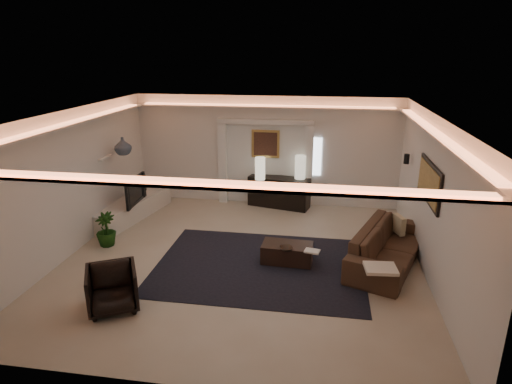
# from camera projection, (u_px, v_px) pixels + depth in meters

# --- Properties ---
(floor) EXTENTS (7.00, 7.00, 0.00)m
(floor) POSITION_uv_depth(u_px,v_px,m) (242.00, 260.00, 8.68)
(floor) COLOR tan
(floor) RESTS_ON ground
(ceiling) EXTENTS (7.00, 7.00, 0.00)m
(ceiling) POSITION_uv_depth(u_px,v_px,m) (240.00, 115.00, 7.78)
(ceiling) COLOR white
(ceiling) RESTS_ON ground
(wall_back) EXTENTS (7.00, 0.00, 7.00)m
(wall_back) POSITION_uv_depth(u_px,v_px,m) (266.00, 151.00, 11.52)
(wall_back) COLOR silver
(wall_back) RESTS_ON ground
(wall_front) EXTENTS (7.00, 0.00, 7.00)m
(wall_front) POSITION_uv_depth(u_px,v_px,m) (183.00, 285.00, 4.95)
(wall_front) COLOR silver
(wall_front) RESTS_ON ground
(wall_left) EXTENTS (0.00, 7.00, 7.00)m
(wall_left) POSITION_uv_depth(u_px,v_px,m) (71.00, 183.00, 8.75)
(wall_left) COLOR silver
(wall_left) RESTS_ON ground
(wall_right) EXTENTS (0.00, 7.00, 7.00)m
(wall_right) POSITION_uv_depth(u_px,v_px,m) (433.00, 201.00, 7.71)
(wall_right) COLOR silver
(wall_right) RESTS_ON ground
(cove_soffit) EXTENTS (7.00, 7.00, 0.04)m
(cove_soffit) POSITION_uv_depth(u_px,v_px,m) (240.00, 130.00, 7.87)
(cove_soffit) COLOR silver
(cove_soffit) RESTS_ON ceiling
(daylight_slit) EXTENTS (0.25, 0.03, 1.00)m
(daylight_slit) POSITION_uv_depth(u_px,v_px,m) (316.00, 157.00, 11.33)
(daylight_slit) COLOR white
(daylight_slit) RESTS_ON wall_back
(area_rug) EXTENTS (4.00, 3.00, 0.01)m
(area_rug) POSITION_uv_depth(u_px,v_px,m) (260.00, 266.00, 8.43)
(area_rug) COLOR black
(area_rug) RESTS_ON ground
(pilaster_left) EXTENTS (0.22, 0.20, 2.20)m
(pilaster_left) POSITION_uv_depth(u_px,v_px,m) (223.00, 163.00, 11.70)
(pilaster_left) COLOR silver
(pilaster_left) RESTS_ON ground
(pilaster_right) EXTENTS (0.22, 0.20, 2.20)m
(pilaster_right) POSITION_uv_depth(u_px,v_px,m) (308.00, 166.00, 11.36)
(pilaster_right) COLOR silver
(pilaster_right) RESTS_ON ground
(alcove_header) EXTENTS (2.52, 0.20, 0.12)m
(alcove_header) POSITION_uv_depth(u_px,v_px,m) (265.00, 122.00, 11.17)
(alcove_header) COLOR silver
(alcove_header) RESTS_ON wall_back
(painting_frame) EXTENTS (0.74, 0.04, 0.74)m
(painting_frame) POSITION_uv_depth(u_px,v_px,m) (266.00, 144.00, 11.42)
(painting_frame) COLOR tan
(painting_frame) RESTS_ON wall_back
(painting_canvas) EXTENTS (0.62, 0.02, 0.62)m
(painting_canvas) POSITION_uv_depth(u_px,v_px,m) (265.00, 144.00, 11.40)
(painting_canvas) COLOR #4C2D1E
(painting_canvas) RESTS_ON wall_back
(art_panel_frame) EXTENTS (0.04, 1.64, 0.74)m
(art_panel_frame) POSITION_uv_depth(u_px,v_px,m) (429.00, 182.00, 7.92)
(art_panel_frame) COLOR black
(art_panel_frame) RESTS_ON wall_right
(art_panel_gold) EXTENTS (0.02, 1.50, 0.62)m
(art_panel_gold) POSITION_uv_depth(u_px,v_px,m) (428.00, 182.00, 7.92)
(art_panel_gold) COLOR tan
(art_panel_gold) RESTS_ON wall_right
(wall_sconce) EXTENTS (0.12, 0.12, 0.22)m
(wall_sconce) POSITION_uv_depth(u_px,v_px,m) (407.00, 159.00, 9.72)
(wall_sconce) COLOR black
(wall_sconce) RESTS_ON wall_right
(wall_niche) EXTENTS (0.10, 0.55, 0.04)m
(wall_niche) POSITION_uv_depth(u_px,v_px,m) (106.00, 157.00, 9.99)
(wall_niche) COLOR silver
(wall_niche) RESTS_ON wall_left
(console) EXTENTS (1.69, 0.86, 0.81)m
(console) POSITION_uv_depth(u_px,v_px,m) (279.00, 192.00, 11.55)
(console) COLOR black
(console) RESTS_ON ground
(lamp_left) EXTENTS (0.30, 0.30, 0.59)m
(lamp_left) POSITION_uv_depth(u_px,v_px,m) (260.00, 169.00, 11.17)
(lamp_left) COLOR white
(lamp_left) RESTS_ON console
(lamp_right) EXTENTS (0.36, 0.36, 0.61)m
(lamp_right) POSITION_uv_depth(u_px,v_px,m) (300.00, 168.00, 11.25)
(lamp_right) COLOR beige
(lamp_right) RESTS_ON console
(media_ledge) EXTENTS (1.15, 2.71, 0.49)m
(media_ledge) POSITION_uv_depth(u_px,v_px,m) (132.00, 209.00, 10.83)
(media_ledge) COLOR beige
(media_ledge) RESTS_ON ground
(tv) EXTENTS (1.14, 0.19, 0.65)m
(tv) POSITION_uv_depth(u_px,v_px,m) (131.00, 191.00, 10.40)
(tv) COLOR black
(tv) RESTS_ON media_ledge
(figurine) EXTENTS (0.19, 0.19, 0.42)m
(figurine) POSITION_uv_depth(u_px,v_px,m) (143.00, 184.00, 11.44)
(figurine) COLOR black
(figurine) RESTS_ON media_ledge
(ginger_jar) EXTENTS (0.47, 0.47, 0.41)m
(ginger_jar) POSITION_uv_depth(u_px,v_px,m) (123.00, 146.00, 10.09)
(ginger_jar) COLOR #374D5B
(ginger_jar) RESTS_ON wall_niche
(plant) EXTENTS (0.44, 0.44, 0.73)m
(plant) POSITION_uv_depth(u_px,v_px,m) (106.00, 229.00, 9.22)
(plant) COLOR #13350B
(plant) RESTS_ON ground
(sofa) EXTENTS (2.75, 1.85, 0.75)m
(sofa) POSITION_uv_depth(u_px,v_px,m) (388.00, 246.00, 8.42)
(sofa) COLOR #372815
(sofa) RESTS_ON ground
(throw_blanket) EXTENTS (0.56, 0.47, 0.06)m
(throw_blanket) POSITION_uv_depth(u_px,v_px,m) (381.00, 268.00, 7.19)
(throw_blanket) COLOR white
(throw_blanket) RESTS_ON sofa
(throw_pillow) EXTENTS (0.24, 0.39, 0.38)m
(throw_pillow) POSITION_uv_depth(u_px,v_px,m) (399.00, 225.00, 9.00)
(throw_pillow) COLOR tan
(throw_pillow) RESTS_ON sofa
(coffee_table) EXTENTS (1.01, 0.58, 0.37)m
(coffee_table) POSITION_uv_depth(u_px,v_px,m) (287.00, 253.00, 8.53)
(coffee_table) COLOR black
(coffee_table) RESTS_ON ground
(bowl) EXTENTS (0.34, 0.34, 0.06)m
(bowl) POSITION_uv_depth(u_px,v_px,m) (286.00, 248.00, 8.20)
(bowl) COLOR black
(bowl) RESTS_ON coffee_table
(magazine) EXTENTS (0.31, 0.25, 0.03)m
(magazine) POSITION_uv_depth(u_px,v_px,m) (312.00, 250.00, 8.13)
(magazine) COLOR beige
(magazine) RESTS_ON coffee_table
(armchair) EXTENTS (1.05, 1.06, 0.72)m
(armchair) POSITION_uv_depth(u_px,v_px,m) (112.00, 289.00, 6.95)
(armchair) COLOR black
(armchair) RESTS_ON ground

